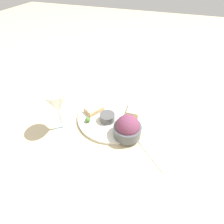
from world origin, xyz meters
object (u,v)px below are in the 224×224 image
sauce_ramekin (107,117)px  cheese_toast_far (94,109)px  wine_glass (57,103)px  cheese_toast_near (134,109)px  fork (149,154)px  salad_bowl (127,128)px

sauce_ramekin → cheese_toast_far: sauce_ramekin is taller
sauce_ramekin → wine_glass: 0.21m
cheese_toast_near → cheese_toast_far: (0.06, -0.17, -0.00)m
wine_glass → cheese_toast_far: bearing=145.1°
cheese_toast_near → fork: 0.23m
sauce_ramekin → cheese_toast_near: 0.13m
salad_bowl → sauce_ramekin: salad_bowl is taller
cheese_toast_far → cheese_toast_near: bearing=108.0°
cheese_toast_far → fork: size_ratio=0.77×
cheese_toast_near → fork: bearing=29.0°
sauce_ramekin → fork: bearing=62.7°
cheese_toast_far → fork: cheese_toast_far is taller
sauce_ramekin → cheese_toast_near: bearing=134.3°
salad_bowl → cheese_toast_far: bearing=-115.8°
cheese_toast_near → fork: cheese_toast_near is taller
sauce_ramekin → cheese_toast_near: (-0.09, 0.09, -0.01)m
salad_bowl → wine_glass: (0.04, -0.27, 0.08)m
salad_bowl → cheese_toast_near: salad_bowl is taller
cheese_toast_far → sauce_ramekin: bearing=64.7°
sauce_ramekin → cheese_toast_far: (-0.04, -0.08, -0.01)m
wine_glass → fork: (0.01, 0.37, -0.13)m
salad_bowl → sauce_ramekin: size_ratio=1.71×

